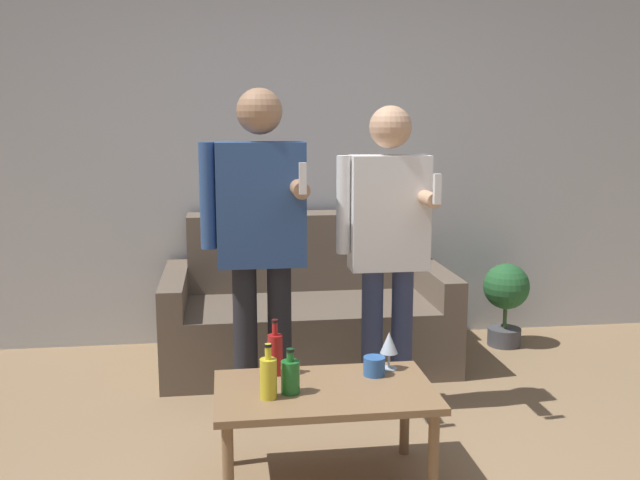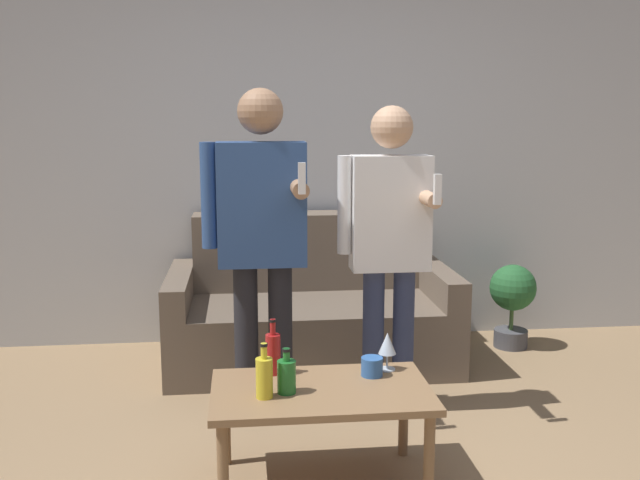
% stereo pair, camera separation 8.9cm
% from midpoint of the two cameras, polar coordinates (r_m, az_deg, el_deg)
% --- Properties ---
extents(wall_back, '(8.00, 0.06, 2.70)m').
position_cam_midpoint_polar(wall_back, '(4.82, -2.25, 7.82)').
color(wall_back, silver).
rests_on(wall_back, ground_plane).
extents(couch, '(1.74, 0.91, 0.90)m').
position_cam_midpoint_polar(couch, '(4.51, -1.72, -5.68)').
color(couch, '#6B5B4C').
rests_on(couch, ground_plane).
extents(coffee_table, '(0.90, 0.54, 0.42)m').
position_cam_midpoint_polar(coffee_table, '(3.01, -0.49, -12.68)').
color(coffee_table, '#8E6B47').
rests_on(coffee_table, ground_plane).
extents(bottle_orange, '(0.08, 0.08, 0.19)m').
position_cam_midpoint_polar(bottle_orange, '(2.92, -3.27, -10.78)').
color(bottle_orange, '#23752D').
rests_on(bottle_orange, coffee_table).
extents(bottle_green, '(0.06, 0.06, 0.24)m').
position_cam_midpoint_polar(bottle_green, '(3.11, -4.43, -9.00)').
color(bottle_green, '#B21E1E').
rests_on(bottle_green, coffee_table).
extents(bottle_dark, '(0.07, 0.07, 0.22)m').
position_cam_midpoint_polar(bottle_dark, '(2.87, -5.05, -10.85)').
color(bottle_dark, yellow).
rests_on(bottle_dark, coffee_table).
extents(wine_glass_near, '(0.08, 0.08, 0.17)m').
position_cam_midpoint_polar(wine_glass_near, '(3.17, 4.74, -8.28)').
color(wine_glass_near, silver).
rests_on(wine_glass_near, coffee_table).
extents(cup_on_table, '(0.09, 0.09, 0.08)m').
position_cam_midpoint_polar(cup_on_table, '(3.12, 3.53, -10.04)').
color(cup_on_table, '#3366B2').
rests_on(cup_on_table, coffee_table).
extents(person_standing_left, '(0.51, 0.43, 1.66)m').
position_cam_midpoint_polar(person_standing_left, '(3.48, -5.55, 0.76)').
color(person_standing_left, '#232328').
rests_on(person_standing_left, ground_plane).
extents(person_standing_right, '(0.46, 0.41, 1.58)m').
position_cam_midpoint_polar(person_standing_right, '(3.58, 4.74, 0.34)').
color(person_standing_right, navy).
rests_on(person_standing_right, ground_plane).
extents(potted_plant, '(0.30, 0.30, 0.56)m').
position_cam_midpoint_polar(potted_plant, '(4.90, 14.16, -4.29)').
color(potted_plant, '#4C4C51').
rests_on(potted_plant, ground_plane).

